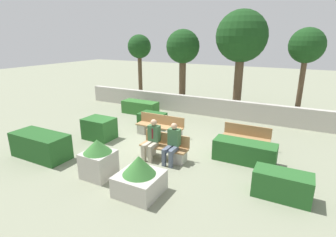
# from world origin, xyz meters

# --- Properties ---
(ground_plane) EXTENTS (60.00, 60.00, 0.00)m
(ground_plane) POSITION_xyz_m (0.00, 0.00, 0.00)
(ground_plane) COLOR gray
(perimeter_wall) EXTENTS (14.02, 0.30, 0.93)m
(perimeter_wall) POSITION_xyz_m (0.00, 4.52, 0.46)
(perimeter_wall) COLOR #B7B2A8
(perimeter_wall) RESTS_ON ground_plane
(bench_front) EXTENTS (1.63, 0.48, 0.83)m
(bench_front) POSITION_xyz_m (0.89, -0.95, 0.31)
(bench_front) COLOR #A37A4C
(bench_front) RESTS_ON ground_plane
(bench_left_side) EXTENTS (1.68, 0.48, 0.83)m
(bench_left_side) POSITION_xyz_m (3.09, 1.13, 0.31)
(bench_left_side) COLOR #A37A4C
(bench_left_side) RESTS_ON ground_plane
(bench_right_side) EXTENTS (2.01, 0.48, 0.83)m
(bench_right_side) POSITION_xyz_m (-0.29, 0.83, 0.32)
(bench_right_side) COLOR #A37A4C
(bench_right_side) RESTS_ON ground_plane
(person_seated_man) EXTENTS (0.38, 0.63, 1.31)m
(person_seated_man) POSITION_xyz_m (0.52, -1.09, 0.72)
(person_seated_man) COLOR #B2A893
(person_seated_man) RESTS_ON ground_plane
(person_seated_woman) EXTENTS (0.38, 0.63, 1.30)m
(person_seated_woman) POSITION_xyz_m (1.26, -1.09, 0.71)
(person_seated_woman) COLOR #515B70
(person_seated_woman) RESTS_ON ground_plane
(hedge_block_near_left) EXTENTS (1.94, 0.69, 0.68)m
(hedge_block_near_left) POSITION_xyz_m (3.29, 0.04, 0.34)
(hedge_block_near_left) COLOR #286028
(hedge_block_near_left) RESTS_ON ground_plane
(hedge_block_near_right) EXTENTS (1.16, 0.87, 0.83)m
(hedge_block_near_right) POSITION_xyz_m (-2.25, -0.55, 0.41)
(hedge_block_near_right) COLOR #286028
(hedge_block_near_right) RESTS_ON ground_plane
(hedge_block_mid_left) EXTENTS (1.15, 0.80, 0.60)m
(hedge_block_mid_left) POSITION_xyz_m (-1.19, 1.73, 0.30)
(hedge_block_mid_left) COLOR #235623
(hedge_block_mid_left) RESTS_ON ground_plane
(hedge_block_mid_right) EXTENTS (2.01, 0.89, 0.83)m
(hedge_block_mid_right) POSITION_xyz_m (-2.80, -2.78, 0.42)
(hedge_block_mid_right) COLOR #235623
(hedge_block_mid_right) RESTS_ON ground_plane
(hedge_block_far_left) EXTENTS (1.91, 0.74, 0.67)m
(hedge_block_far_left) POSITION_xyz_m (-2.81, 3.18, 0.33)
(hedge_block_far_left) COLOR #33702D
(hedge_block_far_left) RESTS_ON ground_plane
(hedge_block_far_right) EXTENTS (1.37, 0.65, 0.69)m
(hedge_block_far_right) POSITION_xyz_m (4.55, -1.54, 0.35)
(hedge_block_far_right) COLOR #286028
(hedge_block_far_right) RESTS_ON ground_plane
(planter_corner_left) EXTENTS (0.82, 0.82, 1.14)m
(planter_corner_left) POSITION_xyz_m (-0.20, -2.87, 0.56)
(planter_corner_left) COLOR #B7B2A8
(planter_corner_left) RESTS_ON ground_plane
(planter_corner_right) EXTENTS (1.08, 1.08, 1.05)m
(planter_corner_right) POSITION_xyz_m (1.31, -3.04, 0.47)
(planter_corner_right) COLOR #B7B2A8
(planter_corner_right) RESTS_ON ground_plane
(tree_leftmost) EXTENTS (1.42, 1.42, 4.05)m
(tree_leftmost) POSITION_xyz_m (-4.58, 5.93, 3.22)
(tree_leftmost) COLOR brown
(tree_leftmost) RESTS_ON ground_plane
(tree_center_left) EXTENTS (1.82, 1.82, 4.30)m
(tree_center_left) POSITION_xyz_m (-1.46, 5.52, 3.27)
(tree_center_left) COLOR brown
(tree_center_left) RESTS_ON ground_plane
(tree_center_right) EXTENTS (2.57, 2.57, 5.21)m
(tree_center_right) POSITION_xyz_m (1.59, 5.88, 3.84)
(tree_center_right) COLOR brown
(tree_center_right) RESTS_ON ground_plane
(tree_rightmost) EXTENTS (1.62, 1.62, 4.32)m
(tree_rightmost) POSITION_xyz_m (4.54, 6.11, 3.42)
(tree_rightmost) COLOR brown
(tree_rightmost) RESTS_ON ground_plane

